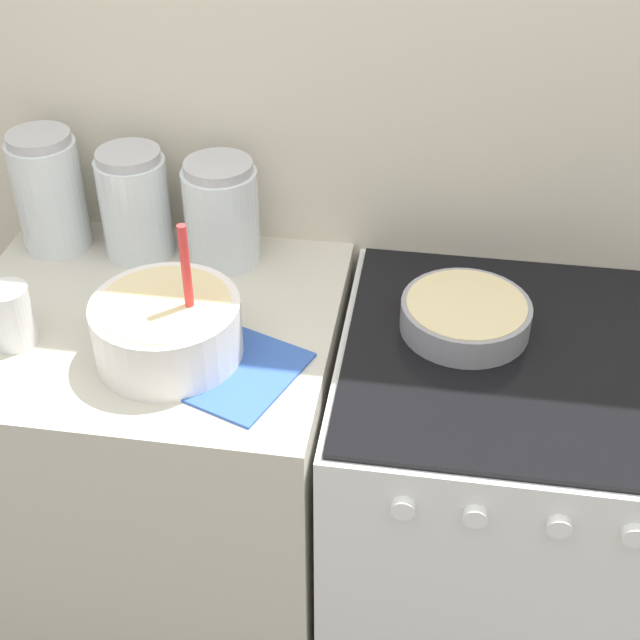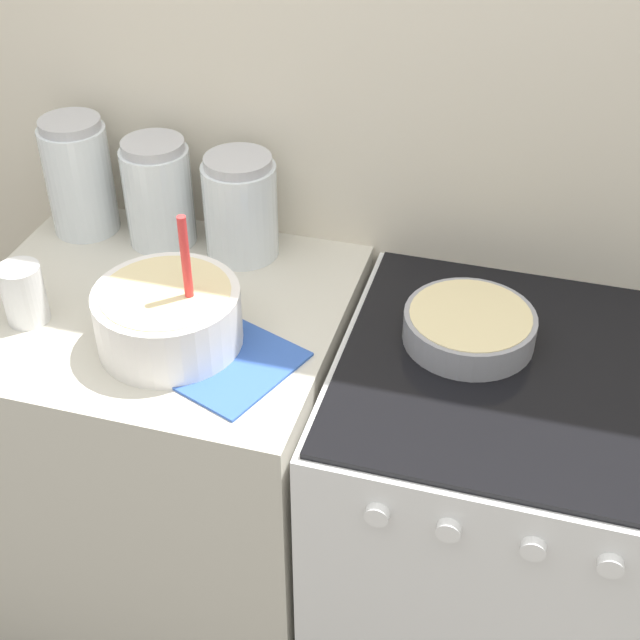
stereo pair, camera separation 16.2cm
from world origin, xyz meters
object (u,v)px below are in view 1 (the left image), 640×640
Objects in this scene: mixing_bowl at (167,326)px; storage_jar_left at (51,199)px; storage_jar_middle at (136,210)px; stove at (490,517)px; tin_can at (11,316)px; baking_pan at (465,315)px; storage_jar_right at (222,219)px.

mixing_bowl reaches higher than storage_jar_left.
storage_jar_middle is at bearing 116.14° from mixing_bowl.
stove is 7.62× the size of tin_can.
baking_pan is (0.53, 0.16, -0.03)m from mixing_bowl.
baking_pan is 0.72m from storage_jar_middle.
storage_jar_middle is at bearing 163.90° from stove.
baking_pan is 0.54m from storage_jar_right.
storage_jar_middle reaches higher than tin_can.
mixing_bowl is 0.55m from baking_pan.
stove is at bearing -16.10° from storage_jar_middle.
storage_jar_right reaches higher than tin_can.
storage_jar_left is 1.16× the size of storage_jar_right.
tin_can is (-0.92, -0.11, 0.51)m from stove.
mixing_bowl is (-0.63, -0.10, 0.52)m from stove.
tin_can is at bearing -168.51° from baking_pan.
baking_pan is at bearing -11.13° from storage_jar_left.
stove is 0.50m from baking_pan.
storage_jar_left is (-0.87, 0.17, 0.08)m from baking_pan.
storage_jar_left is at bearing -180.00° from storage_jar_right.
mixing_bowl is 0.48m from storage_jar_left.
storage_jar_left is 0.37m from storage_jar_right.
mixing_bowl reaches higher than storage_jar_middle.
storage_jar_left is (-0.35, 0.33, 0.04)m from mixing_bowl.
mixing_bowl is at bearing -170.54° from stove.
storage_jar_left is at bearing 136.17° from mixing_bowl.
storage_jar_left is 0.35m from tin_can.
mixing_bowl reaches higher than storage_jar_right.
storage_jar_middle is 1.96× the size of tin_can.
storage_jar_right is at bearing 47.23° from tin_can.
mixing_bowl is at bearing -63.86° from storage_jar_middle.
baking_pan is 2.05× the size of tin_can.
storage_jar_middle is 0.18m from storage_jar_right.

